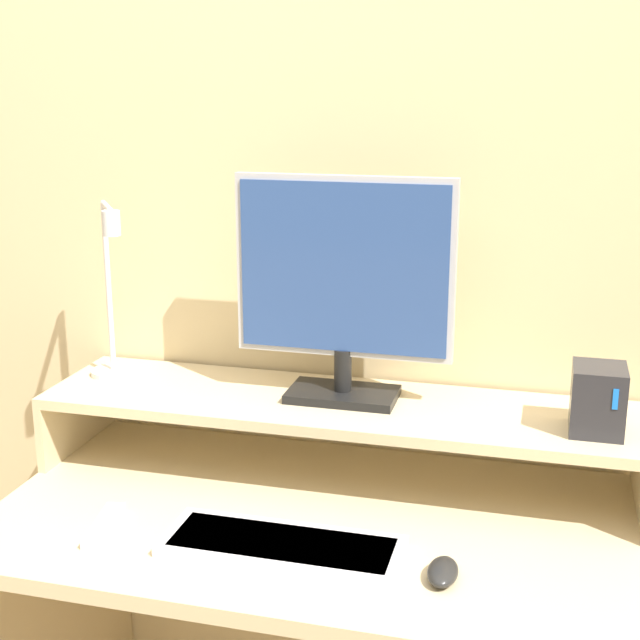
{
  "coord_description": "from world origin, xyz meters",
  "views": [
    {
      "loc": [
        0.4,
        -1.14,
        1.57
      ],
      "look_at": [
        0.0,
        0.37,
        1.15
      ],
      "focal_mm": 50.0,
      "sensor_mm": 36.0,
      "label": 1
    }
  ],
  "objects": [
    {
      "name": "wall_back",
      "position": [
        0.0,
        0.71,
        1.25
      ],
      "size": [
        6.0,
        0.05,
        2.5
      ],
      "color": "beige",
      "rests_on": "ground_plane"
    },
    {
      "name": "desk",
      "position": [
        0.0,
        0.34,
        0.55
      ],
      "size": [
        1.22,
        0.68,
        0.77
      ],
      "color": "beige",
      "rests_on": "ground_plane"
    },
    {
      "name": "monitor_shelf",
      "position": [
        0.0,
        0.53,
        0.91
      ],
      "size": [
        1.22,
        0.31,
        0.16
      ],
      "color": "beige",
      "rests_on": "desk"
    },
    {
      "name": "monitor",
      "position": [
        0.01,
        0.54,
        1.18
      ],
      "size": [
        0.44,
        0.13,
        0.46
      ],
      "color": "black",
      "rests_on": "monitor_shelf"
    },
    {
      "name": "desk_lamp",
      "position": [
        -0.5,
        0.53,
        1.1
      ],
      "size": [
        0.14,
        0.17,
        0.39
      ],
      "color": "silver",
      "rests_on": "monitor_shelf"
    },
    {
      "name": "router_dock",
      "position": [
        0.5,
        0.49,
        1.0
      ],
      "size": [
        0.1,
        0.11,
        0.13
      ],
      "color": "#28282D",
      "rests_on": "monitor_shelf"
    },
    {
      "name": "keyboard",
      "position": [
        -0.02,
        0.2,
        0.78
      ],
      "size": [
        0.42,
        0.16,
        0.02
      ],
      "color": "silver",
      "rests_on": "desk"
    },
    {
      "name": "mouse",
      "position": [
        0.26,
        0.18,
        0.79
      ],
      "size": [
        0.05,
        0.09,
        0.03
      ],
      "color": "black",
      "rests_on": "desk"
    },
    {
      "name": "remote_control",
      "position": [
        -0.36,
        0.19,
        0.78
      ],
      "size": [
        0.06,
        0.16,
        0.02
      ],
      "color": "white",
      "rests_on": "desk"
    }
  ]
}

